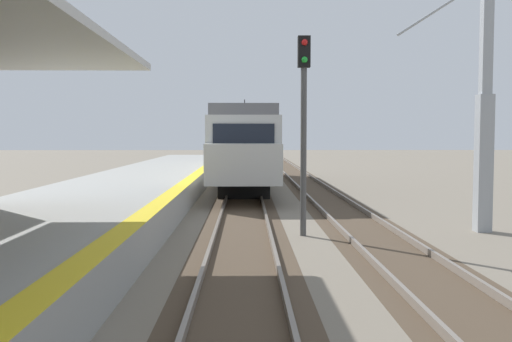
# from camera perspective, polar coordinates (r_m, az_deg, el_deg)

# --- Properties ---
(station_platform) EXTENTS (5.00, 80.00, 0.91)m
(station_platform) POSITION_cam_1_polar(r_m,az_deg,el_deg) (13.76, -20.15, -5.86)
(station_platform) COLOR #999993
(station_platform) RESTS_ON ground
(track_pair_nearest_platform) EXTENTS (2.34, 120.00, 0.16)m
(track_pair_nearest_platform) POSITION_cam_1_polar(r_m,az_deg,el_deg) (17.02, -1.29, -5.26)
(track_pair_nearest_platform) COLOR #4C3D2D
(track_pair_nearest_platform) RESTS_ON ground
(track_pair_middle) EXTENTS (2.34, 120.00, 0.16)m
(track_pair_middle) POSITION_cam_1_polar(r_m,az_deg,el_deg) (17.33, 10.07, -5.15)
(track_pair_middle) COLOR #4C3D2D
(track_pair_middle) RESTS_ON ground
(approaching_train) EXTENTS (2.93, 19.60, 4.76)m
(approaching_train) POSITION_cam_1_polar(r_m,az_deg,el_deg) (30.56, -1.13, 2.62)
(approaching_train) COLOR silver
(approaching_train) RESTS_ON ground
(rail_signal_post) EXTENTS (0.32, 0.34, 5.20)m
(rail_signal_post) POSITION_cam_1_polar(r_m,az_deg,el_deg) (15.27, 4.69, 5.57)
(rail_signal_post) COLOR #4C4C4C
(rail_signal_post) RESTS_ON ground
(catenary_pylon_far_side) EXTENTS (5.00, 0.40, 7.50)m
(catenary_pylon_far_side) POSITION_cam_1_polar(r_m,az_deg,el_deg) (16.95, 20.55, 6.53)
(catenary_pylon_far_side) COLOR #9EA3A8
(catenary_pylon_far_side) RESTS_ON ground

